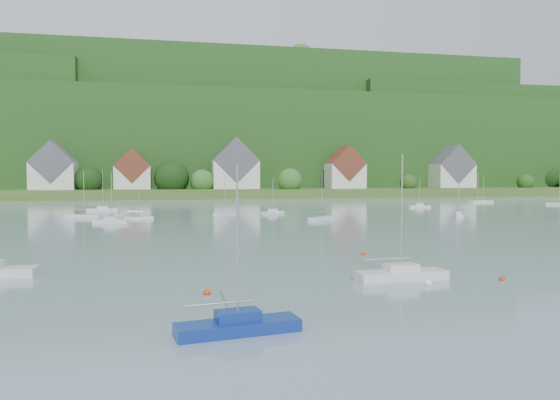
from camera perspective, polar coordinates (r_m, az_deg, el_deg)
name	(u,v)px	position (r m, az deg, el deg)	size (l,w,h in m)	color
far_shore_strip	(218,192)	(197.67, -6.73, 0.87)	(600.00, 60.00, 3.00)	#35531F
forested_ridge	(208,145)	(266.46, -7.89, 5.89)	(620.00, 181.22, 69.89)	#183C13
village_building_0	(54,170)	(187.97, -23.38, 3.03)	(14.00, 10.40, 16.00)	silver
village_building_1	(133,172)	(186.43, -15.69, 2.92)	(12.00, 9.36, 14.00)	silver
village_building_2	(235,168)	(186.16, -4.90, 3.47)	(16.00, 11.44, 18.00)	silver
village_building_3	(345,171)	(192.91, 7.08, 3.18)	(13.00, 10.40, 15.50)	silver
village_building_4	(452,171)	(215.01, 18.20, 3.05)	(15.00, 10.40, 16.50)	silver
near_sailboat_1	(238,324)	(25.08, -4.61, -13.30)	(6.00, 2.53, 7.86)	navy
near_sailboat_3	(401,273)	(38.22, 13.04, -7.79)	(6.64, 2.19, 8.84)	silver
mooring_buoy_0	(207,295)	(33.14, -7.94, -10.16)	(0.46, 0.46, 0.46)	red
mooring_buoy_1	(428,286)	(36.85, 15.81, -8.93)	(0.50, 0.50, 0.50)	white
mooring_buoy_2	(502,280)	(40.34, 22.98, -8.04)	(0.39, 0.39, 0.39)	red
mooring_buoy_3	(364,255)	(49.66, 9.07, -5.90)	(0.41, 0.41, 0.41)	red
far_sailboat_cluster	(292,208)	(115.54, 1.36, -0.87)	(202.46, 60.58, 8.71)	silver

